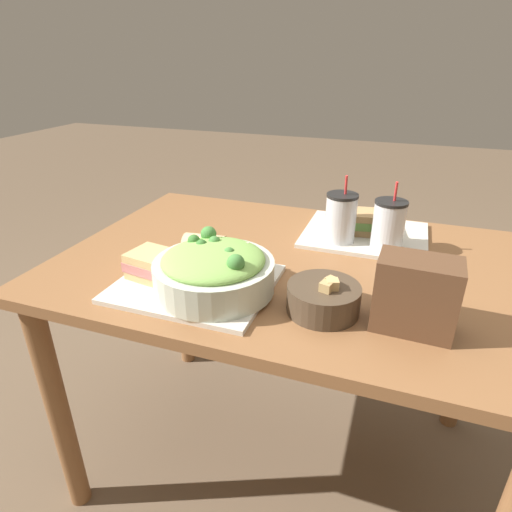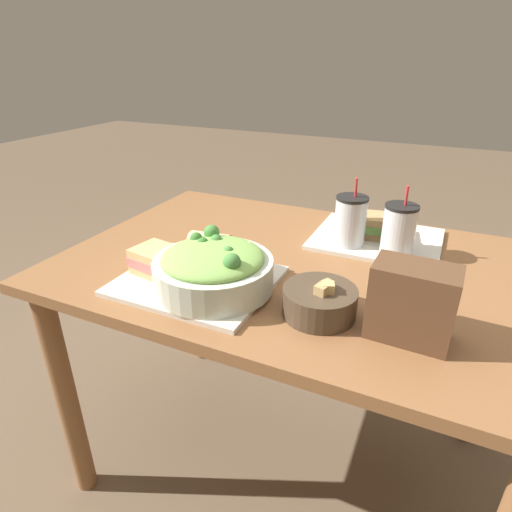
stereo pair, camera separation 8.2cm
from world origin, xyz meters
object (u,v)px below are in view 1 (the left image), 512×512
at_px(soup_bowl, 324,297).
at_px(chip_bag, 416,295).
at_px(drink_cup_red, 388,226).
at_px(sandwich_far, 362,222).
at_px(sandwich_near, 155,265).
at_px(salad_bowl, 214,269).
at_px(baguette_near, 206,248).
at_px(drink_cup_dark, 341,219).

xyz_separation_m(soup_bowl, chip_bag, (0.18, -0.00, 0.04)).
relative_size(soup_bowl, chip_bag, 0.99).
bearing_deg(drink_cup_red, sandwich_far, 131.31).
distance_m(sandwich_near, drink_cup_red, 0.64).
relative_size(soup_bowl, sandwich_far, 1.09).
relative_size(sandwich_far, chip_bag, 0.90).
bearing_deg(salad_bowl, drink_cup_red, 46.87).
bearing_deg(chip_bag, soup_bowl, -177.79).
height_order(soup_bowl, sandwich_near, soup_bowl).
xyz_separation_m(baguette_near, drink_cup_dark, (0.31, 0.25, 0.03)).
height_order(drink_cup_red, chip_bag, drink_cup_red).
bearing_deg(soup_bowl, drink_cup_dark, 94.47).
relative_size(sandwich_far, drink_cup_red, 0.76).
bearing_deg(salad_bowl, soup_bowl, 2.30).
xyz_separation_m(sandwich_near, sandwich_far, (0.43, 0.46, 0.00)).
distance_m(baguette_near, drink_cup_dark, 0.40).
height_order(salad_bowl, soup_bowl, salad_bowl).
xyz_separation_m(salad_bowl, baguette_near, (-0.09, 0.13, -0.02)).
bearing_deg(sandwich_near, baguette_near, 68.88).
bearing_deg(sandwich_near, chip_bag, 9.73).
relative_size(sandwich_near, sandwich_far, 0.99).
height_order(sandwich_near, drink_cup_dark, drink_cup_dark).
relative_size(soup_bowl, drink_cup_dark, 0.81).
bearing_deg(sandwich_far, chip_bag, -80.85).
distance_m(sandwich_far, drink_cup_dark, 0.11).
xyz_separation_m(sandwich_near, drink_cup_dark, (0.38, 0.37, 0.03)).
distance_m(salad_bowl, chip_bag, 0.43).
xyz_separation_m(drink_cup_dark, chip_bag, (0.21, -0.37, -0.00)).
relative_size(salad_bowl, sandwich_far, 1.92).
bearing_deg(sandwich_far, soup_bowl, -102.61).
bearing_deg(drink_cup_dark, chip_bag, -60.43).
distance_m(drink_cup_dark, chip_bag, 0.42).
height_order(salad_bowl, drink_cup_dark, drink_cup_dark).
bearing_deg(salad_bowl, sandwich_far, 59.70).
bearing_deg(drink_cup_red, sandwich_near, -143.99).
height_order(salad_bowl, sandwich_far, salad_bowl).
height_order(sandwich_far, drink_cup_dark, drink_cup_dark).
bearing_deg(baguette_near, sandwich_near, 142.68).
bearing_deg(sandwich_far, drink_cup_red, -58.44).
bearing_deg(chip_bag, sandwich_near, -177.21).
distance_m(sandwich_near, baguette_near, 0.15).
height_order(baguette_near, drink_cup_dark, drink_cup_dark).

